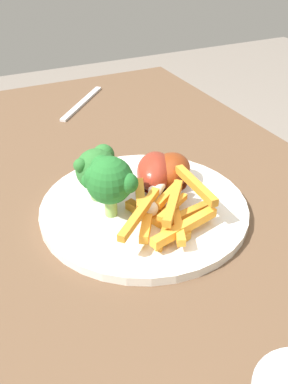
{
  "coord_description": "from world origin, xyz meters",
  "views": [
    {
      "loc": [
        0.39,
        -0.19,
        1.08
      ],
      "look_at": [
        -0.04,
        0.02,
        0.76
      ],
      "focal_mm": 40.32,
      "sensor_mm": 36.0,
      "label": 1
    }
  ],
  "objects_px": {
    "broccoli_floret_front": "(108,180)",
    "chicken_drumstick_near": "(169,172)",
    "chicken_drumstick_far": "(155,173)",
    "dinner_plate": "(144,208)",
    "dining_table": "(146,292)",
    "broccoli_floret_middle": "(97,169)",
    "carrot_fries_pile": "(168,212)",
    "fork": "(82,103)"
  },
  "relations": [
    {
      "from": "broccoli_floret_front",
      "to": "chicken_drumstick_far",
      "type": "distance_m",
      "value": 0.09
    },
    {
      "from": "dinner_plate",
      "to": "dining_table",
      "type": "bearing_deg",
      "value": -21.29
    },
    {
      "from": "dinner_plate",
      "to": "chicken_drumstick_near",
      "type": "xyz_separation_m",
      "value": [
        -0.03,
        0.05,
        0.03
      ]
    },
    {
      "from": "carrot_fries_pile",
      "to": "fork",
      "type": "distance_m",
      "value": 0.46
    },
    {
      "from": "dinner_plate",
      "to": "broccoli_floret_front",
      "type": "bearing_deg",
      "value": -89.08
    },
    {
      "from": "carrot_fries_pile",
      "to": "chicken_drumstick_near",
      "type": "relative_size",
      "value": 1.35
    },
    {
      "from": "dining_table",
      "to": "broccoli_floret_middle",
      "type": "relative_size",
      "value": 16.42
    },
    {
      "from": "broccoli_floret_middle",
      "to": "dinner_plate",
      "type": "bearing_deg",
      "value": 48.85
    },
    {
      "from": "dining_table",
      "to": "dinner_plate",
      "type": "height_order",
      "value": "dinner_plate"
    },
    {
      "from": "broccoli_floret_middle",
      "to": "chicken_drumstick_near",
      "type": "relative_size",
      "value": 0.64
    },
    {
      "from": "dinner_plate",
      "to": "carrot_fries_pile",
      "type": "height_order",
      "value": "carrot_fries_pile"
    },
    {
      "from": "broccoli_floret_middle",
      "to": "fork",
      "type": "relative_size",
      "value": 0.38
    },
    {
      "from": "dining_table",
      "to": "dinner_plate",
      "type": "bearing_deg",
      "value": 158.71
    },
    {
      "from": "chicken_drumstick_far",
      "to": "dinner_plate",
      "type": "bearing_deg",
      "value": -45.12
    },
    {
      "from": "broccoli_floret_front",
      "to": "chicken_drumstick_near",
      "type": "relative_size",
      "value": 0.73
    },
    {
      "from": "broccoli_floret_middle",
      "to": "chicken_drumstick_far",
      "type": "height_order",
      "value": "broccoli_floret_middle"
    },
    {
      "from": "chicken_drumstick_far",
      "to": "dining_table",
      "type": "bearing_deg",
      "value": -33.71
    },
    {
      "from": "carrot_fries_pile",
      "to": "broccoli_floret_front",
      "type": "bearing_deg",
      "value": -130.91
    },
    {
      "from": "dining_table",
      "to": "chicken_drumstick_far",
      "type": "distance_m",
      "value": 0.17
    },
    {
      "from": "broccoli_floret_front",
      "to": "chicken_drumstick_near",
      "type": "distance_m",
      "value": 0.11
    },
    {
      "from": "chicken_drumstick_far",
      "to": "broccoli_floret_middle",
      "type": "bearing_deg",
      "value": -97.14
    },
    {
      "from": "carrot_fries_pile",
      "to": "dining_table",
      "type": "bearing_deg",
      "value": -117.53
    },
    {
      "from": "carrot_fries_pile",
      "to": "chicken_drumstick_far",
      "type": "bearing_deg",
      "value": 163.87
    },
    {
      "from": "chicken_drumstick_near",
      "to": "dining_table",
      "type": "bearing_deg",
      "value": -45.64
    },
    {
      "from": "dinner_plate",
      "to": "chicken_drumstick_far",
      "type": "distance_m",
      "value": 0.05
    },
    {
      "from": "broccoli_floret_front",
      "to": "dining_table",
      "type": "bearing_deg",
      "value": 42.31
    },
    {
      "from": "dinner_plate",
      "to": "chicken_drumstick_near",
      "type": "distance_m",
      "value": 0.07
    },
    {
      "from": "dining_table",
      "to": "carrot_fries_pile",
      "type": "bearing_deg",
      "value": 62.47
    },
    {
      "from": "broccoli_floret_front",
      "to": "fork",
      "type": "height_order",
      "value": "broccoli_floret_front"
    },
    {
      "from": "broccoli_floret_middle",
      "to": "chicken_drumstick_far",
      "type": "distance_m",
      "value": 0.08
    },
    {
      "from": "broccoli_floret_middle",
      "to": "fork",
      "type": "xyz_separation_m",
      "value": [
        -0.36,
        0.1,
        -0.05
      ]
    },
    {
      "from": "dining_table",
      "to": "dinner_plate",
      "type": "xyz_separation_m",
      "value": [
        -0.04,
        0.02,
        0.12
      ]
    },
    {
      "from": "dinner_plate",
      "to": "fork",
      "type": "bearing_deg",
      "value": 172.86
    },
    {
      "from": "carrot_fries_pile",
      "to": "chicken_drumstick_far",
      "type": "xyz_separation_m",
      "value": [
        -0.08,
        0.02,
        0.0
      ]
    },
    {
      "from": "dining_table",
      "to": "broccoli_floret_middle",
      "type": "distance_m",
      "value": 0.19
    },
    {
      "from": "chicken_drumstick_far",
      "to": "fork",
      "type": "relative_size",
      "value": 0.7
    },
    {
      "from": "chicken_drumstick_near",
      "to": "fork",
      "type": "distance_m",
      "value": 0.38
    },
    {
      "from": "broccoli_floret_middle",
      "to": "carrot_fries_pile",
      "type": "bearing_deg",
      "value": 31.14
    },
    {
      "from": "broccoli_floret_front",
      "to": "dinner_plate",
      "type": "bearing_deg",
      "value": 90.92
    },
    {
      "from": "chicken_drumstick_far",
      "to": "fork",
      "type": "distance_m",
      "value": 0.37
    },
    {
      "from": "carrot_fries_pile",
      "to": "chicken_drumstick_near",
      "type": "height_order",
      "value": "same"
    },
    {
      "from": "broccoli_floret_front",
      "to": "broccoli_floret_middle",
      "type": "xyz_separation_m",
      "value": [
        -0.04,
        0.0,
        -0.01
      ]
    }
  ]
}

